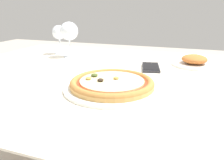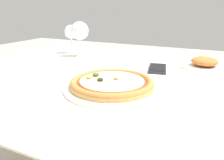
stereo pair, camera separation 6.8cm
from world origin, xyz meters
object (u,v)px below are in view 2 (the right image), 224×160
at_px(cell_phone, 157,68).
at_px(wine_glass_far_left, 80,31).
at_px(dining_table, 103,92).
at_px(fork, 22,63).
at_px(side_plate, 204,64).
at_px(pizza_plate, 112,84).
at_px(wine_glass_far_right, 71,33).

bearing_deg(cell_phone, wine_glass_far_left, 168.78).
distance_m(dining_table, cell_phone, 0.25).
height_order(fork, side_plate, side_plate).
relative_size(pizza_plate, fork, 1.78).
xyz_separation_m(fork, wine_glass_far_left, (0.15, 0.25, 0.13)).
height_order(pizza_plate, wine_glass_far_right, wine_glass_far_right).
height_order(dining_table, side_plate, side_plate).
xyz_separation_m(dining_table, cell_phone, (0.19, 0.13, 0.09)).
distance_m(fork, side_plate, 0.80).
height_order(dining_table, fork, fork).
height_order(dining_table, wine_glass_far_left, wine_glass_far_left).
height_order(wine_glass_far_left, wine_glass_far_right, wine_glass_far_left).
height_order(fork, wine_glass_far_right, wine_glass_far_right).
relative_size(dining_table, side_plate, 6.76).
height_order(wine_glass_far_right, cell_phone, wine_glass_far_right).
height_order(fork, cell_phone, cell_phone).
distance_m(pizza_plate, side_plate, 0.46).
xyz_separation_m(wine_glass_far_left, cell_phone, (0.43, -0.09, -0.12)).
relative_size(dining_table, pizza_plate, 4.22).
bearing_deg(cell_phone, side_plate, 32.51).
xyz_separation_m(wine_glass_far_left, side_plate, (0.60, 0.02, -0.11)).
relative_size(pizza_plate, wine_glass_far_right, 1.94).
xyz_separation_m(pizza_plate, fork, (-0.51, 0.12, -0.01)).
bearing_deg(dining_table, side_plate, 33.51).
bearing_deg(cell_phone, pizza_plate, -104.25).
relative_size(wine_glass_far_left, wine_glass_far_right, 1.15).
relative_size(fork, wine_glass_far_right, 1.09).
height_order(pizza_plate, wine_glass_far_left, wine_glass_far_left).
bearing_deg(wine_glass_far_right, dining_table, -38.60).
height_order(pizza_plate, fork, pizza_plate).
relative_size(dining_table, wine_glass_far_left, 7.14).
distance_m(fork, wine_glass_far_left, 0.32).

